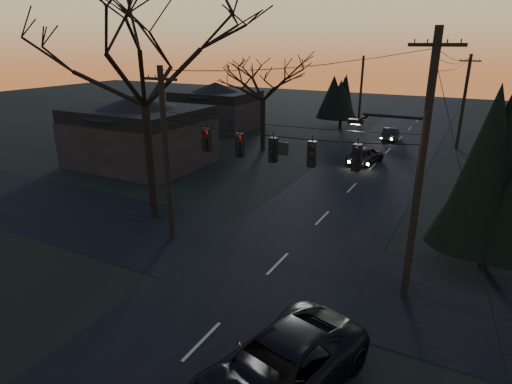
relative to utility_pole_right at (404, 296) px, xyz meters
The scene contains 16 objects.
main_road 11.41m from the utility_pole_right, 118.81° to the left, with size 8.00×120.00×0.02m, color black.
cross_road 5.50m from the utility_pole_right, behind, with size 60.00×7.00×0.02m, color black.
utility_pole_right is the anchor object (origin of this frame).
utility_pole_left 11.50m from the utility_pole_right, behind, with size 1.80×0.30×8.50m, color black, non-canonical shape.
utility_pole_far_r 28.00m from the utility_pole_right, 90.00° to the left, with size 1.80×0.30×8.50m, color black, non-canonical shape.
utility_pole_far_l 37.79m from the utility_pole_right, 107.72° to the left, with size 0.30×0.30×8.00m, color black, non-canonical shape.
span_signal_assembly 7.82m from the utility_pole_right, behind, with size 11.50×0.44×1.51m.
bare_tree_left 16.76m from the utility_pole_right, behind, with size 10.54×10.54×12.60m.
evergreen_right 6.70m from the utility_pole_right, 56.09° to the left, with size 4.06×4.06×8.09m.
bare_tree_dist 25.46m from the utility_pole_right, 130.02° to the left, with size 6.51×6.51×9.09m.
evergreen_dist 35.50m from the utility_pole_right, 111.31° to the left, with size 3.91×3.91×5.54m.
house_left_near 24.78m from the utility_pole_right, 156.04° to the left, with size 10.00×8.00×5.60m.
house_left_far 36.51m from the utility_pole_right, 134.44° to the left, with size 9.00×7.00×5.20m.
suv_near 7.24m from the utility_pole_right, 108.66° to the right, with size 2.80×6.07×1.69m, color black.
sedan_oncoming_a 19.68m from the utility_pole_right, 108.68° to the left, with size 1.72×4.29×1.46m, color black.
sedan_oncoming_b 29.53m from the utility_pole_right, 102.32° to the left, with size 1.33×3.81×1.26m, color black.
Camera 1 is at (7.13, -5.63, 9.49)m, focal length 30.00 mm.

